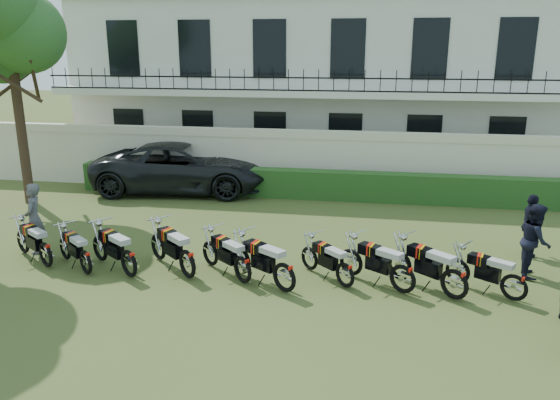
{
  "coord_description": "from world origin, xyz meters",
  "views": [
    {
      "loc": [
        2.55,
        -11.41,
        5.23
      ],
      "look_at": [
        0.29,
        1.86,
        1.41
      ],
      "focal_mm": 35.0,
      "sensor_mm": 36.0,
      "label": 1
    }
  ],
  "objects_px": {
    "motorcycle_4": "(243,263)",
    "suv": "(183,167)",
    "motorcycle_2": "(129,257)",
    "officer_4": "(535,240)",
    "motorcycle_1": "(85,256)",
    "tree_west_near": "(8,24)",
    "inspector": "(34,218)",
    "motorcycle_3": "(187,257)",
    "motorcycle_9": "(515,281)",
    "officer_5": "(530,226)",
    "motorcycle_8": "(455,277)",
    "motorcycle_6": "(345,269)",
    "motorcycle_5": "(284,270)",
    "motorcycle_0": "(45,249)",
    "motorcycle_7": "(403,272)"
  },
  "relations": [
    {
      "from": "motorcycle_4",
      "to": "suv",
      "type": "height_order",
      "value": "suv"
    },
    {
      "from": "motorcycle_2",
      "to": "officer_4",
      "type": "distance_m",
      "value": 9.44
    },
    {
      "from": "motorcycle_2",
      "to": "motorcycle_1",
      "type": "bearing_deg",
      "value": 126.4
    },
    {
      "from": "tree_west_near",
      "to": "inspector",
      "type": "relative_size",
      "value": 4.27
    },
    {
      "from": "motorcycle_1",
      "to": "motorcycle_3",
      "type": "distance_m",
      "value": 2.44
    },
    {
      "from": "motorcycle_1",
      "to": "motorcycle_9",
      "type": "relative_size",
      "value": 0.94
    },
    {
      "from": "motorcycle_3",
      "to": "inspector",
      "type": "relative_size",
      "value": 0.9
    },
    {
      "from": "inspector",
      "to": "officer_5",
      "type": "height_order",
      "value": "inspector"
    },
    {
      "from": "motorcycle_3",
      "to": "motorcycle_8",
      "type": "xyz_separation_m",
      "value": [
        5.94,
        -0.11,
        -0.01
      ]
    },
    {
      "from": "officer_4",
      "to": "officer_5",
      "type": "xyz_separation_m",
      "value": [
        0.22,
        1.31,
        -0.06
      ]
    },
    {
      "from": "motorcycle_2",
      "to": "motorcycle_6",
      "type": "distance_m",
      "value": 4.99
    },
    {
      "from": "motorcycle_3",
      "to": "inspector",
      "type": "xyz_separation_m",
      "value": [
        -4.44,
        0.97,
        0.39
      ]
    },
    {
      "from": "motorcycle_5",
      "to": "suv",
      "type": "xyz_separation_m",
      "value": [
        -5.1,
        7.99,
        0.37
      ]
    },
    {
      "from": "motorcycle_4",
      "to": "inspector",
      "type": "bearing_deg",
      "value": 120.36
    },
    {
      "from": "motorcycle_0",
      "to": "motorcycle_4",
      "type": "height_order",
      "value": "motorcycle_0"
    },
    {
      "from": "motorcycle_0",
      "to": "officer_4",
      "type": "height_order",
      "value": "officer_4"
    },
    {
      "from": "motorcycle_1",
      "to": "motorcycle_8",
      "type": "relative_size",
      "value": 0.89
    },
    {
      "from": "motorcycle_6",
      "to": "motorcycle_9",
      "type": "relative_size",
      "value": 0.86
    },
    {
      "from": "inspector",
      "to": "motorcycle_2",
      "type": "bearing_deg",
      "value": 49.64
    },
    {
      "from": "motorcycle_4",
      "to": "motorcycle_5",
      "type": "bearing_deg",
      "value": -66.94
    },
    {
      "from": "motorcycle_5",
      "to": "motorcycle_3",
      "type": "bearing_deg",
      "value": 115.72
    },
    {
      "from": "motorcycle_4",
      "to": "motorcycle_7",
      "type": "distance_m",
      "value": 3.55
    },
    {
      "from": "motorcycle_1",
      "to": "motorcycle_5",
      "type": "bearing_deg",
      "value": -53.57
    },
    {
      "from": "motorcycle_0",
      "to": "motorcycle_1",
      "type": "relative_size",
      "value": 1.12
    },
    {
      "from": "motorcycle_3",
      "to": "suv",
      "type": "height_order",
      "value": "suv"
    },
    {
      "from": "motorcycle_1",
      "to": "officer_5",
      "type": "distance_m",
      "value": 11.01
    },
    {
      "from": "motorcycle_7",
      "to": "motorcycle_9",
      "type": "bearing_deg",
      "value": -55.6
    },
    {
      "from": "motorcycle_5",
      "to": "motorcycle_7",
      "type": "height_order",
      "value": "motorcycle_5"
    },
    {
      "from": "motorcycle_4",
      "to": "motorcycle_9",
      "type": "relative_size",
      "value": 0.98
    },
    {
      "from": "motorcycle_2",
      "to": "officer_4",
      "type": "relative_size",
      "value": 0.99
    },
    {
      "from": "motorcycle_6",
      "to": "motorcycle_7",
      "type": "distance_m",
      "value": 1.25
    },
    {
      "from": "motorcycle_5",
      "to": "officer_4",
      "type": "xyz_separation_m",
      "value": [
        5.59,
        1.9,
        0.35
      ]
    },
    {
      "from": "motorcycle_7",
      "to": "officer_5",
      "type": "relative_size",
      "value": 1.06
    },
    {
      "from": "officer_4",
      "to": "motorcycle_4",
      "type": "bearing_deg",
      "value": 113.72
    },
    {
      "from": "motorcycle_3",
      "to": "inspector",
      "type": "height_order",
      "value": "inspector"
    },
    {
      "from": "motorcycle_3",
      "to": "motorcycle_6",
      "type": "height_order",
      "value": "motorcycle_3"
    },
    {
      "from": "motorcycle_5",
      "to": "motorcycle_6",
      "type": "xyz_separation_m",
      "value": [
        1.29,
        0.47,
        -0.07
      ]
    },
    {
      "from": "motorcycle_0",
      "to": "inspector",
      "type": "relative_size",
      "value": 0.91
    },
    {
      "from": "motorcycle_0",
      "to": "officer_5",
      "type": "distance_m",
      "value": 12.08
    },
    {
      "from": "tree_west_near",
      "to": "inspector",
      "type": "distance_m",
      "value": 7.19
    },
    {
      "from": "motorcycle_0",
      "to": "motorcycle_5",
      "type": "height_order",
      "value": "motorcycle_5"
    },
    {
      "from": "suv",
      "to": "officer_4",
      "type": "bearing_deg",
      "value": -125.61
    },
    {
      "from": "tree_west_near",
      "to": "motorcycle_9",
      "type": "distance_m",
      "value": 16.42
    },
    {
      "from": "motorcycle_2",
      "to": "motorcycle_6",
      "type": "height_order",
      "value": "motorcycle_2"
    },
    {
      "from": "motorcycle_5",
      "to": "officer_4",
      "type": "distance_m",
      "value": 5.91
    },
    {
      "from": "motorcycle_9",
      "to": "officer_4",
      "type": "distance_m",
      "value": 1.73
    },
    {
      "from": "motorcycle_3",
      "to": "motorcycle_4",
      "type": "height_order",
      "value": "motorcycle_3"
    },
    {
      "from": "motorcycle_1",
      "to": "suv",
      "type": "distance_m",
      "value": 7.84
    },
    {
      "from": "motorcycle_0",
      "to": "officer_4",
      "type": "relative_size",
      "value": 0.96
    },
    {
      "from": "tree_west_near",
      "to": "motorcycle_5",
      "type": "xyz_separation_m",
      "value": [
        9.76,
        -5.58,
        -5.36
      ]
    }
  ]
}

